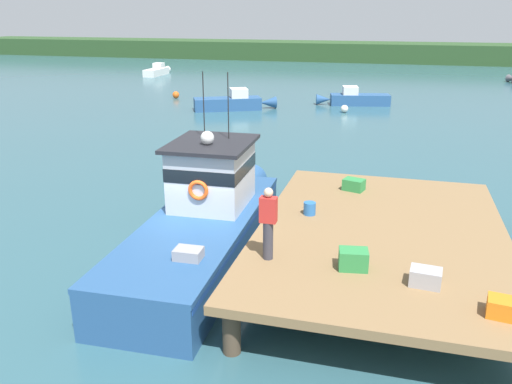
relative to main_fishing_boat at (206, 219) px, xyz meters
The scene contains 17 objects.
ground_plane 1.02m from the main_fishing_boat, 164.94° to the left, with size 200.00×200.00×0.00m, color #2D5660.
dock 4.62m from the main_fishing_boat, ahead, with size 6.00×9.00×1.20m.
main_fishing_boat is the anchor object (origin of this frame).
crate_stack_mid_dock 6.14m from the main_fishing_boat, 24.78° to the right, with size 0.60×0.44×0.34m, color #9E9EA3.
crate_stack_near_edge 4.71m from the main_fishing_boat, 28.43° to the right, with size 0.60×0.44×0.43m, color #2D8442.
crate_single_by_cleat 7.67m from the main_fishing_boat, 26.16° to the right, with size 0.60×0.44×0.33m, color orange.
crate_single_far 4.72m from the main_fishing_boat, 38.69° to the left, with size 0.60×0.44×0.35m, color #2D8442.
bait_bucket 2.81m from the main_fishing_boat, 12.48° to the left, with size 0.32×0.32×0.34m, color #2866B2.
deckhand_by_the_boat 3.36m from the main_fishing_boat, 44.37° to the right, with size 0.36×0.22×1.63m.
moored_boat_far_left 25.72m from the main_fishing_boat, 86.11° to the left, with size 5.27×2.17×1.32m.
moored_boat_outer_mooring 43.89m from the main_fishing_boat, 117.03° to the left, with size 1.27×4.86×1.24m.
moored_boat_off_the_point 22.40m from the main_fishing_boat, 105.67° to the left, with size 5.53×3.46×1.43m.
mooring_buoy_channel_marker 27.84m from the main_fishing_boat, 115.19° to the left, with size 0.52×0.52×0.52m, color #EA5B19.
mooring_buoy_outer 22.51m from the main_fishing_boat, 86.52° to the left, with size 0.50×0.50×0.50m, color silver.
mooring_buoy_inshore 12.19m from the main_fishing_boat, 107.98° to the left, with size 0.48×0.48×0.48m, color #EA5B19.
mooring_buoy_spare_mooring 22.09m from the main_fishing_boat, 108.25° to the left, with size 0.39×0.39×0.39m, color red.
far_shoreline 62.05m from the main_fishing_boat, 90.17° to the left, with size 120.00×8.00×2.40m, color #284723.
Camera 1 is at (4.93, -12.33, 6.31)m, focal length 36.68 mm.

